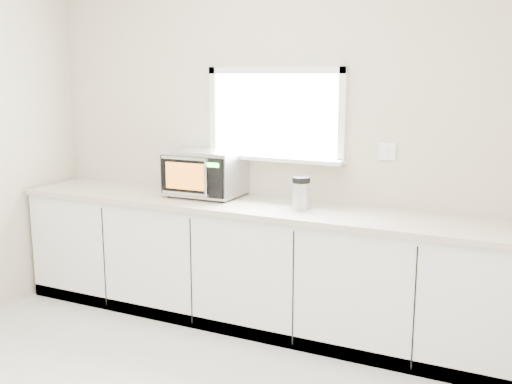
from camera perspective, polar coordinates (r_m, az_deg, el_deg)
The scene contains 7 objects.
back_wall at distance 4.53m, azimuth 1.91°, elevation 5.03°, with size 4.00×0.17×2.70m.
cabinets at distance 4.46m, azimuth 0.26°, elevation -7.20°, with size 3.92×0.60×0.88m, color white.
countertop at distance 4.33m, azimuth 0.21°, elevation -1.45°, with size 3.92×0.64×0.04m, color beige.
microwave at distance 4.62m, azimuth -4.82°, elevation 1.92°, with size 0.56×0.47×0.36m.
knife_block at distance 4.66m, azimuth -6.86°, elevation 1.14°, with size 0.11×0.20×0.28m.
cutting_board at distance 4.94m, azimuth -7.64°, elevation 1.88°, with size 0.28×0.28×0.02m, color olive.
coffee_grinder at distance 4.18m, azimuth 4.30°, elevation -0.07°, with size 0.17×0.17×0.23m.
Camera 1 is at (1.84, -2.12, 1.84)m, focal length 42.00 mm.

